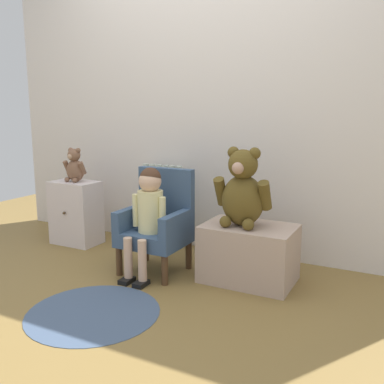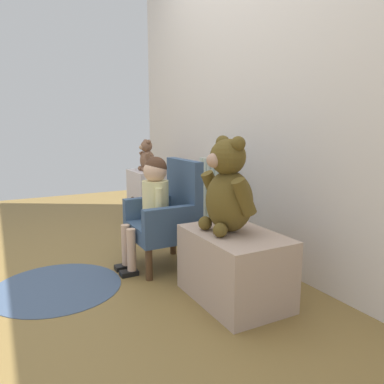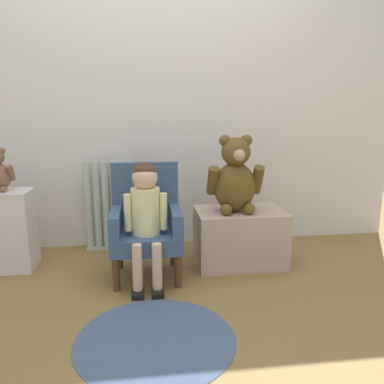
{
  "view_description": "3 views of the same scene",
  "coord_description": "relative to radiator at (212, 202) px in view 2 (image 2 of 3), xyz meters",
  "views": [
    {
      "loc": [
        1.42,
        -1.84,
        1.1
      ],
      "look_at": [
        0.15,
        0.63,
        0.57
      ],
      "focal_mm": 40.0,
      "sensor_mm": 36.0,
      "label": 1
    },
    {
      "loc": [
        2.1,
        -0.41,
        0.93
      ],
      "look_at": [
        0.17,
        0.62,
        0.54
      ],
      "focal_mm": 35.0,
      "sensor_mm": 36.0,
      "label": 2
    },
    {
      "loc": [
        -0.1,
        -1.68,
        1.0
      ],
      "look_at": [
        0.19,
        0.54,
        0.54
      ],
      "focal_mm": 35.0,
      "sensor_mm": 36.0,
      "label": 3
    }
  ],
  "objects": [
    {
      "name": "small_teddy_bear",
      "position": [
        -0.66,
        -0.28,
        0.31
      ],
      "size": [
        0.2,
        0.14,
        0.28
      ],
      "color": "brown",
      "rests_on": "small_dresser"
    },
    {
      "name": "large_teddy_bear",
      "position": [
        0.84,
        -0.41,
        0.26
      ],
      "size": [
        0.37,
        0.26,
        0.5
      ],
      "color": "brown",
      "rests_on": "low_bench"
    },
    {
      "name": "ground_plane",
      "position": [
        0.35,
        -1.07,
        -0.33
      ],
      "size": [
        6.0,
        6.0,
        0.0
      ],
      "primitive_type": "plane",
      "color": "olive"
    },
    {
      "name": "back_wall",
      "position": [
        0.35,
        0.13,
        0.87
      ],
      "size": [
        3.8,
        0.05,
        2.4
      ],
      "primitive_type": "cube",
      "color": "silver",
      "rests_on": "ground_plane"
    },
    {
      "name": "child_armchair",
      "position": [
        0.26,
        -0.49,
        0.01
      ],
      "size": [
        0.42,
        0.39,
        0.7
      ],
      "color": "#385071",
      "rests_on": "ground_plane"
    },
    {
      "name": "radiator",
      "position": [
        0.0,
        0.0,
        0.0
      ],
      "size": [
        0.37,
        0.05,
        0.67
      ],
      "color": "#B4C3B5",
      "rests_on": "ground_plane"
    },
    {
      "name": "child_figure",
      "position": [
        0.26,
        -0.6,
        0.14
      ],
      "size": [
        0.25,
        0.35,
        0.73
      ],
      "color": "beige",
      "rests_on": "ground_plane"
    },
    {
      "name": "floor_rug",
      "position": [
        0.29,
        -1.22,
        -0.33
      ],
      "size": [
        0.73,
        0.73,
        0.01
      ],
      "primitive_type": "cylinder",
      "color": "#40526D",
      "rests_on": "ground_plane"
    },
    {
      "name": "small_dresser",
      "position": [
        -0.67,
        -0.29,
        -0.07
      ],
      "size": [
        0.39,
        0.27,
        0.52
      ],
      "color": "silver",
      "rests_on": "ground_plane"
    },
    {
      "name": "low_bench",
      "position": [
        0.89,
        -0.39,
        -0.15
      ],
      "size": [
        0.58,
        0.39,
        0.37
      ],
      "primitive_type": "cube",
      "color": "tan",
      "rests_on": "ground_plane"
    }
  ]
}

